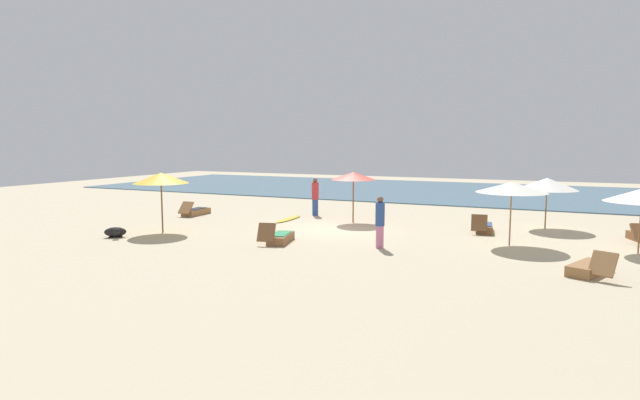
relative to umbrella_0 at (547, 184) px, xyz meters
name	(u,v)px	position (x,y,z in m)	size (l,w,h in m)	color
ground_plane	(333,229)	(-7.58, -3.40, -1.77)	(60.00, 60.00, 0.00)	#BCAD8E
ocean_water	(429,191)	(-7.58, 13.60, -1.74)	(48.00, 16.00, 0.06)	#476B7F
umbrella_0	(547,184)	(0.00, 0.00, 0.00)	(2.28, 2.28, 2.01)	brown
umbrella_1	(512,187)	(-1.00, -4.03, 0.16)	(2.27, 2.27, 2.10)	olive
umbrella_2	(353,176)	(-7.44, -1.56, 0.20)	(1.88, 1.88, 2.14)	brown
umbrella_3	(161,178)	(-13.09, -6.82, 0.28)	(2.04, 2.04, 2.26)	brown
lounger_0	(484,227)	(-2.11, -1.72, -1.60)	(0.80, 1.70, 0.74)	brown
lounger_1	(279,237)	(-8.14, -6.71, -1.60)	(0.95, 1.73, 0.74)	brown
lounger_2	(590,268)	(1.18, -7.09, -1.60)	(1.19, 1.76, 0.72)	olive
lounger_4	(195,211)	(-14.89, -2.60, -1.60)	(0.65, 1.71, 0.69)	olive
person_0	(315,196)	(-9.79, -0.32, -0.89)	(0.42, 0.42, 1.74)	#2D4C8C
person_1	(380,222)	(-4.78, -6.14, -0.92)	(0.33, 0.33, 1.68)	#D17299
dog	(115,232)	(-13.91, -8.33, -1.57)	(0.81, 0.72, 0.39)	black
surfboard	(289,219)	(-10.29, -2.01, -1.74)	(0.52, 2.29, 0.07)	gold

